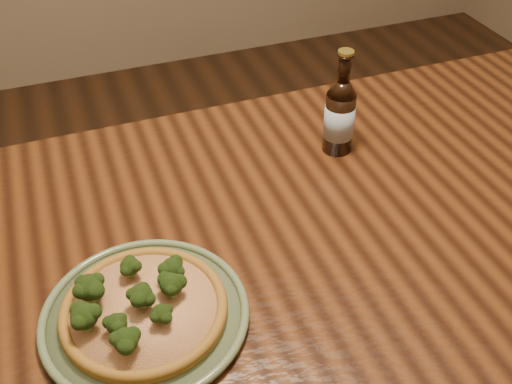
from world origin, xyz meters
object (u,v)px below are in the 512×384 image
object	(u,v)px
table	(340,244)
pizza	(142,308)
plate	(145,315)
beer_bottle	(340,115)

from	to	relation	value
table	pizza	distance (m)	0.45
table	plate	bearing A→B (deg)	-163.31
beer_bottle	plate	bearing A→B (deg)	-131.52
table	beer_bottle	size ratio (longest dim) A/B	6.85
plate	beer_bottle	distance (m)	0.59
table	plate	distance (m)	0.45
beer_bottle	pizza	bearing A→B (deg)	-131.73
pizza	beer_bottle	distance (m)	0.59
pizza	beer_bottle	bearing A→B (deg)	32.32
plate	beer_bottle	bearing A→B (deg)	32.53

